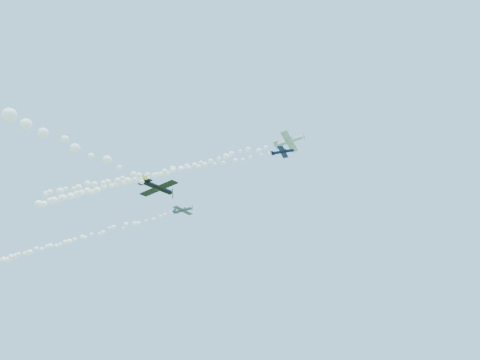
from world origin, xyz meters
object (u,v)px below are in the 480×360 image
Objects in this scene: plane_white at (289,141)px; plane_grey at (183,210)px; plane_navy at (283,152)px; plane_black at (158,188)px.

plane_grey is (-27.19, -7.01, -14.38)m from plane_white.
plane_navy is 0.81× the size of plane_black.
plane_navy reaches higher than plane_black.
plane_grey is (-25.81, -5.96, -11.29)m from plane_navy.
plane_navy is 1.02× the size of plane_grey.
plane_grey is 0.79× the size of plane_black.
plane_grey reaches higher than plane_black.
plane_white is 1.28× the size of plane_navy.
plane_white is 1.31× the size of plane_grey.
plane_navy reaches higher than plane_grey.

